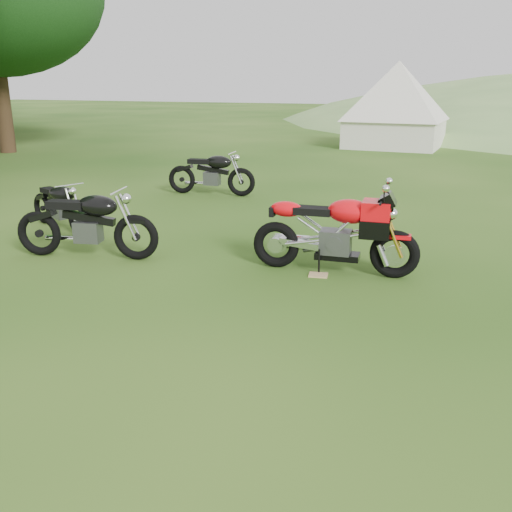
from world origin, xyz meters
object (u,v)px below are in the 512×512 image
at_px(plywood_board, 318,275).
at_px(vintage_moto_a, 59,204).
at_px(sport_motorcycle, 335,226).
at_px(vintage_moto_d, 211,172).
at_px(vintage_moto_b, 86,221).
at_px(tent_left, 396,108).

xyz_separation_m(plywood_board, vintage_moto_a, (-4.91, 0.79, 0.44)).
relative_size(sport_motorcycle, vintage_moto_d, 1.08).
bearing_deg(sport_motorcycle, plywood_board, -126.87).
xyz_separation_m(plywood_board, vintage_moto_b, (-3.39, -0.44, 0.54)).
bearing_deg(vintage_moto_a, plywood_board, 13.04).
height_order(plywood_board, vintage_moto_b, vintage_moto_b).
distance_m(vintage_moto_a, tent_left, 15.88).
xyz_separation_m(sport_motorcycle, tent_left, (-1.53, 16.01, 0.85)).
height_order(vintage_moto_d, tent_left, tent_left).
bearing_deg(vintage_moto_d, vintage_moto_a, -112.75).
height_order(sport_motorcycle, vintage_moto_b, sport_motorcycle).
distance_m(plywood_board, vintage_moto_d, 6.00).
relative_size(vintage_moto_d, tent_left, 0.58).
xyz_separation_m(vintage_moto_a, vintage_moto_b, (1.52, -1.23, 0.10)).
bearing_deg(sport_motorcycle, vintage_moto_b, -174.00).
xyz_separation_m(vintage_moto_b, vintage_moto_d, (-0.42, 5.06, -0.02)).
height_order(vintage_moto_a, tent_left, tent_left).
xyz_separation_m(plywood_board, vintage_moto_d, (-3.81, 4.62, 0.52)).
bearing_deg(vintage_moto_a, sport_motorcycle, 15.83).
bearing_deg(plywood_board, tent_left, 94.87).
height_order(vintage_moto_b, tent_left, tent_left).
distance_m(sport_motorcycle, plywood_board, 0.69).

